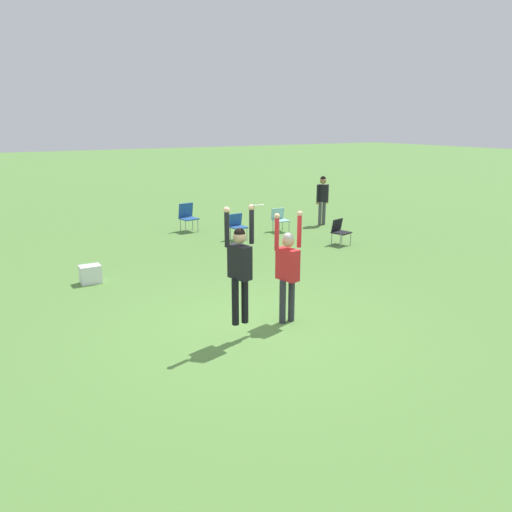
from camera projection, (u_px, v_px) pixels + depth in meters
name	position (u px, v px, depth m)	size (l,w,h in m)	color
ground_plane	(254.00, 329.00, 8.92)	(120.00, 120.00, 0.00)	#56843D
person_jumping	(240.00, 263.00, 8.15)	(0.56, 0.44, 2.01)	black
person_defending	(288.00, 265.00, 8.97)	(0.58, 0.47, 2.06)	#2D2D38
frisbee	(256.00, 206.00, 8.08)	(0.25, 0.25, 0.08)	white
camping_chair_0	(237.00, 224.00, 15.54)	(0.48, 0.51, 0.81)	gray
camping_chair_1	(187.00, 215.00, 16.77)	(0.59, 0.63, 0.94)	gray
camping_chair_2	(280.00, 218.00, 16.76)	(0.51, 0.54, 0.77)	gray
camping_chair_3	(340.00, 230.00, 14.96)	(0.58, 0.62, 0.76)	gray
person_spectator_near	(323.00, 196.00, 17.64)	(0.54, 0.42, 1.74)	#4C4C51
cooler_box	(90.00, 274.00, 11.42)	(0.46, 0.34, 0.42)	white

